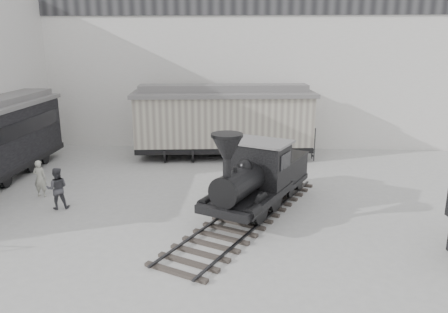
# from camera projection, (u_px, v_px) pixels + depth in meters

# --- Properties ---
(ground) EXTENTS (90.00, 90.00, 0.00)m
(ground) POSITION_uv_depth(u_px,v_px,m) (193.00, 247.00, 14.47)
(ground) COLOR #9E9E9B
(north_wall) EXTENTS (34.00, 2.51, 11.00)m
(north_wall) POSITION_uv_depth(u_px,v_px,m) (223.00, 57.00, 27.45)
(north_wall) COLOR silver
(north_wall) RESTS_ON ground
(locomotive) EXTENTS (6.22, 9.95, 3.53)m
(locomotive) POSITION_uv_depth(u_px,v_px,m) (256.00, 180.00, 17.11)
(locomotive) COLOR #38312D
(locomotive) RESTS_ON ground
(boxcar) EXTENTS (10.51, 4.28, 4.19)m
(boxcar) POSITION_uv_depth(u_px,v_px,m) (224.00, 120.00, 24.97)
(boxcar) COLOR black
(boxcar) RESTS_ON ground
(visitor_a) EXTENTS (0.63, 0.43, 1.64)m
(visitor_a) POSITION_uv_depth(u_px,v_px,m) (40.00, 178.00, 18.90)
(visitor_a) COLOR #AFAFA0
(visitor_a) RESTS_ON ground
(visitor_b) EXTENTS (0.99, 0.88, 1.72)m
(visitor_b) POSITION_uv_depth(u_px,v_px,m) (57.00, 188.00, 17.54)
(visitor_b) COLOR #3D3D42
(visitor_b) RESTS_ON ground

